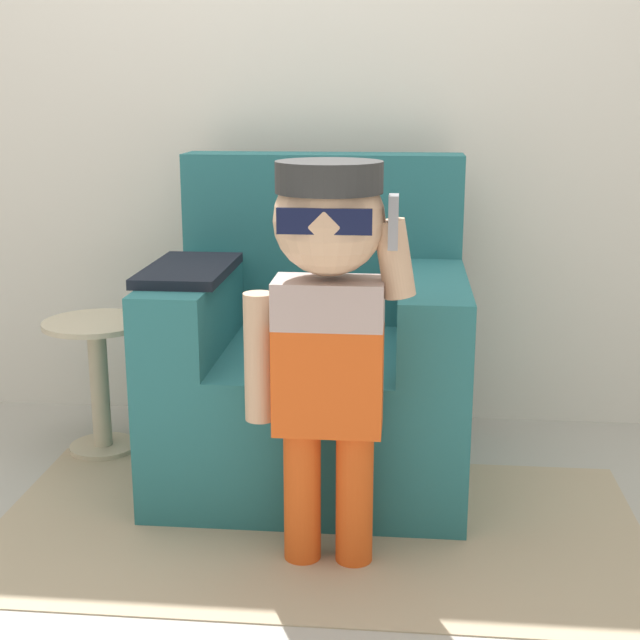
{
  "coord_description": "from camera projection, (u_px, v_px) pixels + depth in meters",
  "views": [
    {
      "loc": [
        0.43,
        -2.61,
        1.23
      ],
      "look_at": [
        0.19,
        -0.16,
        0.6
      ],
      "focal_mm": 50.0,
      "sensor_mm": 36.0,
      "label": 1
    }
  ],
  "objects": [
    {
      "name": "armchair",
      "position": [
        314.0,
        363.0,
        2.93
      ],
      "size": [
        0.98,
        0.87,
        1.02
      ],
      "color": "#286B70",
      "rests_on": "ground_plane"
    },
    {
      "name": "side_table",
      "position": [
        99.0,
        373.0,
        3.08
      ],
      "size": [
        0.36,
        0.36,
        0.47
      ],
      "color": "beige",
      "rests_on": "ground_plane"
    },
    {
      "name": "ground_plane",
      "position": [
        266.0,
        486.0,
        2.86
      ],
      "size": [
        10.0,
        10.0,
        0.0
      ],
      "primitive_type": "plane",
      "color": "#ADA89E"
    },
    {
      "name": "wall_back",
      "position": [
        291.0,
        71.0,
        3.22
      ],
      "size": [
        10.0,
        0.05,
        2.6
      ],
      "color": "silver",
      "rests_on": "ground_plane"
    },
    {
      "name": "person_child",
      "position": [
        328.0,
        304.0,
        2.24
      ],
      "size": [
        0.44,
        0.33,
        1.07
      ],
      "color": "#E05119",
      "rests_on": "ground_plane"
    },
    {
      "name": "rug",
      "position": [
        316.0,
        526.0,
        2.58
      ],
      "size": [
        1.87,
        0.99,
        0.01
      ],
      "color": "tan",
      "rests_on": "ground_plane"
    }
  ]
}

